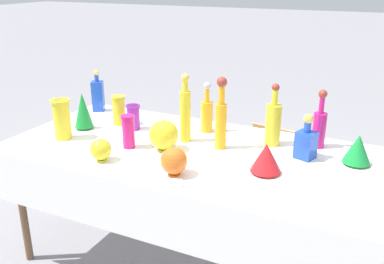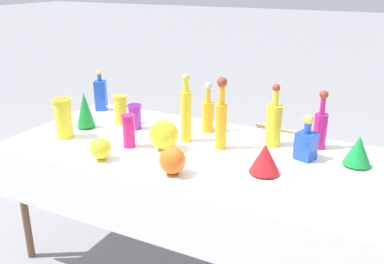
% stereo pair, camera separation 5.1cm
% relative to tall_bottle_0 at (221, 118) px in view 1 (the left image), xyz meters
% --- Properties ---
extents(ground_plane, '(40.00, 40.00, 0.00)m').
position_rel_tall_bottle_0_xyz_m(ground_plane, '(-0.14, -0.08, -0.94)').
color(ground_plane, gray).
extents(display_table, '(2.07, 0.99, 0.76)m').
position_rel_tall_bottle_0_xyz_m(display_table, '(-0.14, -0.12, -0.23)').
color(display_table, white).
rests_on(display_table, ground).
extents(tall_bottle_0, '(0.06, 0.06, 0.40)m').
position_rel_tall_bottle_0_xyz_m(tall_bottle_0, '(0.00, 0.00, 0.00)').
color(tall_bottle_0, orange).
rests_on(tall_bottle_0, display_table).
extents(tall_bottle_1, '(0.09, 0.09, 0.35)m').
position_rel_tall_bottle_0_xyz_m(tall_bottle_1, '(0.24, 0.17, -0.04)').
color(tall_bottle_1, yellow).
rests_on(tall_bottle_1, display_table).
extents(tall_bottle_2, '(0.06, 0.06, 0.40)m').
position_rel_tall_bottle_0_xyz_m(tall_bottle_2, '(-0.22, 0.01, -0.00)').
color(tall_bottle_2, yellow).
rests_on(tall_bottle_2, display_table).
extents(tall_bottle_3, '(0.07, 0.07, 0.33)m').
position_rel_tall_bottle_0_xyz_m(tall_bottle_3, '(0.48, 0.25, -0.05)').
color(tall_bottle_3, '#C61972').
rests_on(tall_bottle_3, display_table).
extents(tall_bottle_4, '(0.07, 0.07, 0.31)m').
position_rel_tall_bottle_0_xyz_m(tall_bottle_4, '(-0.18, 0.21, -0.06)').
color(tall_bottle_4, orange).
rests_on(tall_bottle_4, display_table).
extents(square_decanter_0, '(0.11, 0.11, 0.24)m').
position_rel_tall_bottle_0_xyz_m(square_decanter_0, '(0.45, 0.07, -0.09)').
color(square_decanter_0, blue).
rests_on(square_decanter_0, display_table).
extents(square_decanter_1, '(0.10, 0.10, 0.29)m').
position_rel_tall_bottle_0_xyz_m(square_decanter_1, '(-1.03, 0.27, -0.06)').
color(square_decanter_1, blue).
rests_on(square_decanter_1, display_table).
extents(slender_vase_0, '(0.11, 0.11, 0.23)m').
position_rel_tall_bottle_0_xyz_m(slender_vase_0, '(-0.88, -0.26, -0.05)').
color(slender_vase_0, yellow).
rests_on(slender_vase_0, display_table).
extents(slender_vase_1, '(0.09, 0.09, 0.19)m').
position_rel_tall_bottle_0_xyz_m(slender_vase_1, '(-0.73, 0.09, -0.08)').
color(slender_vase_1, yellow).
rests_on(slender_vase_1, display_table).
extents(slender_vase_2, '(0.09, 0.09, 0.15)m').
position_rel_tall_bottle_0_xyz_m(slender_vase_2, '(-0.60, 0.05, -0.09)').
color(slender_vase_2, purple).
rests_on(slender_vase_2, display_table).
extents(slender_vase_3, '(0.08, 0.08, 0.19)m').
position_rel_tall_bottle_0_xyz_m(slender_vase_3, '(-0.46, -0.21, -0.08)').
color(slender_vase_3, '#C61972').
rests_on(slender_vase_3, display_table).
extents(fluted_vase_0, '(0.12, 0.12, 0.23)m').
position_rel_tall_bottle_0_xyz_m(fluted_vase_0, '(-0.88, -0.07, -0.06)').
color(fluted_vase_0, '#198C38').
rests_on(fluted_vase_0, display_table).
extents(fluted_vase_1, '(0.15, 0.15, 0.15)m').
position_rel_tall_bottle_0_xyz_m(fluted_vase_1, '(0.31, -0.20, -0.10)').
color(fluted_vase_1, red).
rests_on(fluted_vase_1, display_table).
extents(fluted_vase_2, '(0.14, 0.14, 0.16)m').
position_rel_tall_bottle_0_xyz_m(fluted_vase_2, '(0.70, 0.10, -0.09)').
color(fluted_vase_2, '#198C38').
rests_on(fluted_vase_2, display_table).
extents(round_bowl_0, '(0.11, 0.11, 0.12)m').
position_rel_tall_bottle_0_xyz_m(round_bowl_0, '(-0.49, -0.42, -0.12)').
color(round_bowl_0, yellow).
rests_on(round_bowl_0, display_table).
extents(round_bowl_1, '(0.13, 0.13, 0.14)m').
position_rel_tall_bottle_0_xyz_m(round_bowl_1, '(-0.07, -0.41, -0.10)').
color(round_bowl_1, orange).
rests_on(round_bowl_1, display_table).
extents(round_bowl_2, '(0.16, 0.16, 0.17)m').
position_rel_tall_bottle_0_xyz_m(round_bowl_2, '(-0.27, -0.16, -0.09)').
color(round_bowl_2, yellow).
rests_on(round_bowl_2, display_table).
extents(price_tag_left, '(0.05, 0.02, 0.04)m').
position_rel_tall_bottle_0_xyz_m(price_tag_left, '(-0.01, -0.51, -0.16)').
color(price_tag_left, white).
rests_on(price_tag_left, display_table).
extents(price_tag_center, '(0.06, 0.03, 0.05)m').
position_rel_tall_bottle_0_xyz_m(price_tag_center, '(-0.67, -0.48, -0.15)').
color(price_tag_center, white).
rests_on(price_tag_center, display_table).
extents(cardboard_box_behind_left, '(0.54, 0.40, 0.47)m').
position_rel_tall_bottle_0_xyz_m(cardboard_box_behind_left, '(-0.00, 1.19, -0.74)').
color(cardboard_box_behind_left, tan).
rests_on(cardboard_box_behind_left, ground).
extents(cardboard_box_behind_right, '(0.59, 0.51, 0.37)m').
position_rel_tall_bottle_0_xyz_m(cardboard_box_behind_right, '(-0.49, 1.05, -0.79)').
color(cardboard_box_behind_right, tan).
rests_on(cardboard_box_behind_right, ground).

